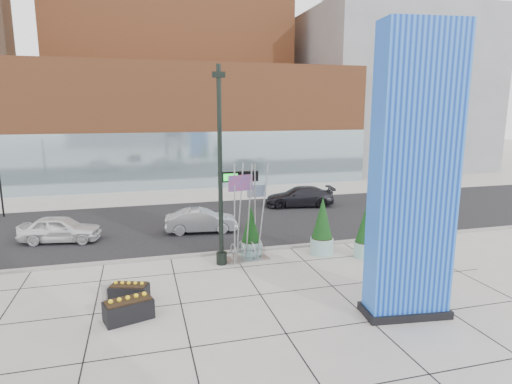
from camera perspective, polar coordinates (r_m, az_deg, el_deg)
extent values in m
plane|color=#9E9991|center=(17.45, -3.59, -12.54)|extent=(160.00, 160.00, 0.00)
cube|color=black|center=(26.80, -7.97, -4.16)|extent=(80.00, 12.00, 0.02)
cube|color=gray|center=(21.10, -5.83, -8.16)|extent=(80.00, 0.30, 0.12)
cube|color=brown|center=(42.91, -9.81, 8.88)|extent=(34.00, 10.00, 11.00)
cube|color=#8CA5B2|center=(38.37, -8.95, 4.18)|extent=(34.00, 0.60, 5.00)
cube|color=slate|center=(55.94, 16.58, 12.63)|extent=(20.00, 18.00, 18.00)
cube|color=#0B30A8|center=(14.78, 20.30, 2.00)|extent=(2.79, 1.38, 9.65)
cube|color=black|center=(16.14, 19.16, -14.68)|extent=(3.03, 1.62, 0.27)
cylinder|color=black|center=(18.81, -4.81, 3.17)|extent=(0.20, 0.20, 8.83)
cylinder|color=black|center=(19.80, -4.61, -8.78)|extent=(0.49, 0.49, 0.55)
cube|color=black|center=(18.69, -5.01, 15.32)|extent=(0.58, 0.31, 0.24)
cube|color=#A5A8AA|center=(20.46, -1.27, -8.82)|extent=(2.12, 1.23, 0.05)
cylinder|color=#A5A8AA|center=(19.50, -2.99, -2.89)|extent=(0.07, 0.07, 4.57)
cylinder|color=#A5A8AA|center=(19.88, -2.16, -2.62)|extent=(0.07, 0.07, 4.57)
cylinder|color=#A5A8AA|center=(19.75, -0.97, -2.70)|extent=(0.07, 0.07, 4.57)
cylinder|color=#A5A8AA|center=(20.11, -0.03, -2.45)|extent=(0.07, 0.07, 4.57)
cylinder|color=#A5A8AA|center=(19.78, 0.93, -2.68)|extent=(0.07, 0.07, 4.57)
torus|color=#A5A8AA|center=(20.09, -3.13, -7.96)|extent=(0.16, 0.83, 0.83)
torus|color=#A5A8AA|center=(20.36, -1.97, -7.70)|extent=(0.16, 0.83, 0.83)
torus|color=#A5A8AA|center=(20.29, -0.58, -7.75)|extent=(0.16, 0.83, 0.83)
torus|color=#A5A8AA|center=(20.58, 0.54, -7.49)|extent=(0.16, 0.83, 0.83)
cube|color=red|center=(19.47, -2.10, 1.22)|extent=(1.18, 0.28, 0.73)
cube|color=#A5A8AA|center=(19.84, 0.17, 0.07)|extent=(0.92, 0.06, 0.55)
cylinder|color=gray|center=(17.05, -19.31, -12.46)|extent=(0.36, 0.36, 0.71)
cylinder|color=black|center=(20.42, -4.72, -3.08)|extent=(0.10, 0.10, 4.02)
cube|color=black|center=(20.23, -2.40, 2.07)|extent=(1.92, 0.25, 0.48)
cube|color=#19D833|center=(20.05, -3.40, 1.98)|extent=(0.67, 0.04, 0.34)
cylinder|color=#8EBFB7|center=(21.28, 14.30, -7.42)|extent=(1.05, 1.05, 0.73)
cylinder|color=black|center=(21.17, 14.34, -6.47)|extent=(0.96, 0.96, 0.06)
cone|color=black|center=(20.91, 14.47, -4.01)|extent=(0.94, 0.94, 1.89)
cylinder|color=#8EBFB7|center=(21.31, 8.74, -7.09)|extent=(1.12, 1.12, 0.79)
cylinder|color=black|center=(21.20, 8.77, -6.08)|extent=(1.03, 1.03, 0.07)
cone|color=black|center=(20.92, 8.85, -3.43)|extent=(1.01, 1.01, 2.02)
cylinder|color=#8EBFB7|center=(20.85, -0.67, -7.50)|extent=(0.99, 0.99, 0.69)
cylinder|color=black|center=(20.75, -0.67, -6.60)|extent=(0.91, 0.91, 0.06)
cone|color=black|center=(20.49, -0.68, -4.22)|extent=(0.89, 0.89, 1.78)
cube|color=black|center=(16.87, -16.53, -12.77)|extent=(1.52, 1.09, 0.59)
cube|color=black|center=(16.75, -16.59, -11.79)|extent=(1.39, 0.96, 0.06)
cube|color=black|center=(15.46, -16.63, -14.87)|extent=(1.73, 1.21, 0.67)
cube|color=black|center=(15.31, -16.71, -13.66)|extent=(1.59, 1.07, 0.07)
imported|color=silver|center=(25.02, -24.65, -4.53)|extent=(4.34, 2.37, 1.40)
imported|color=#A0A2A7|center=(24.73, -7.29, -3.84)|extent=(4.19, 1.88, 1.34)
imported|color=black|center=(31.16, 5.81, -0.63)|extent=(5.20, 2.78, 1.43)
cylinder|color=black|center=(32.37, -30.85, -0.12)|extent=(0.12, 0.12, 3.20)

